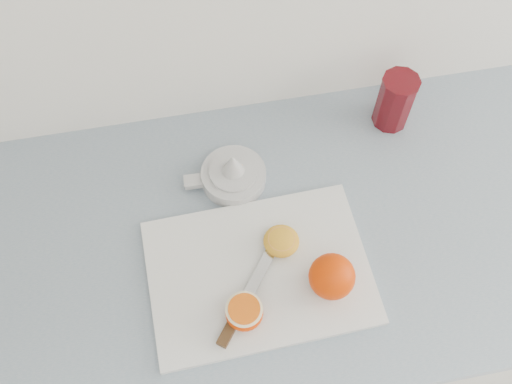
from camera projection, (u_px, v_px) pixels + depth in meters
counter at (306, 299)px, 1.46m from camera, size 2.57×0.64×0.89m
cutting_board at (259, 272)px, 1.02m from camera, size 0.40×0.29×0.01m
whole_orange at (332, 277)px, 0.96m from camera, size 0.08×0.08×0.08m
half_orange at (244, 312)px, 0.95m from camera, size 0.06×0.06×0.04m
squeezed_shell at (281, 241)px, 1.03m from camera, size 0.07×0.07×0.03m
paring_knife at (240, 311)px, 0.97m from camera, size 0.15×0.19×0.01m
citrus_juicer at (233, 174)px, 1.10m from camera, size 0.16×0.13×0.08m
red_tumbler at (395, 103)px, 1.14m from camera, size 0.08×0.08×0.12m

